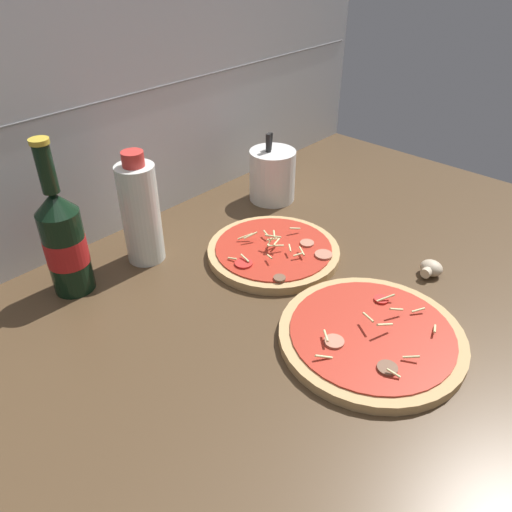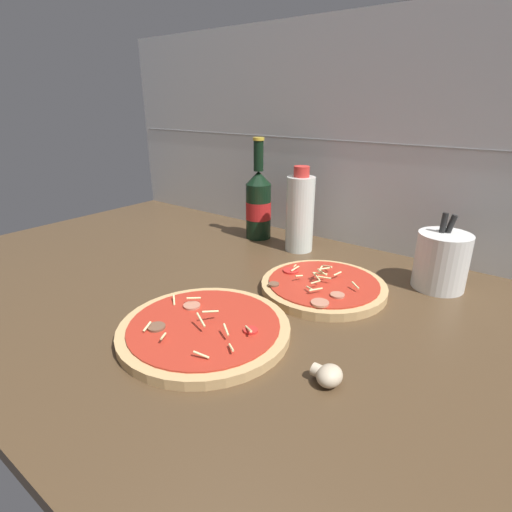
# 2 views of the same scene
# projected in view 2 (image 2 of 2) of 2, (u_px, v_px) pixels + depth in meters

# --- Properties ---
(counter_slab) EXTENTS (1.60, 0.90, 0.03)m
(counter_slab) POSITION_uv_depth(u_px,v_px,m) (229.00, 302.00, 0.82)
(counter_slab) COLOR #4C3823
(counter_slab) RESTS_ON ground
(tile_backsplash) EXTENTS (1.60, 0.01, 0.60)m
(tile_backsplash) POSITION_uv_depth(u_px,v_px,m) (340.00, 141.00, 1.05)
(tile_backsplash) COLOR silver
(tile_backsplash) RESTS_ON ground
(pizza_near) EXTENTS (0.29, 0.29, 0.04)m
(pizza_near) POSITION_uv_depth(u_px,v_px,m) (204.00, 329.00, 0.68)
(pizza_near) COLOR tan
(pizza_near) RESTS_ON counter_slab
(pizza_far) EXTENTS (0.26, 0.26, 0.05)m
(pizza_far) POSITION_uv_depth(u_px,v_px,m) (323.00, 286.00, 0.84)
(pizza_far) COLOR tan
(pizza_far) RESTS_ON counter_slab
(beer_bottle) EXTENTS (0.07, 0.07, 0.28)m
(beer_bottle) POSITION_uv_depth(u_px,v_px,m) (258.00, 204.00, 1.13)
(beer_bottle) COLOR black
(beer_bottle) RESTS_ON counter_slab
(oil_bottle) EXTENTS (0.07, 0.07, 0.22)m
(oil_bottle) POSITION_uv_depth(u_px,v_px,m) (300.00, 213.00, 1.04)
(oil_bottle) COLOR silver
(oil_bottle) RESTS_ON counter_slab
(mushroom_left) EXTENTS (0.04, 0.04, 0.03)m
(mushroom_left) POSITION_uv_depth(u_px,v_px,m) (328.00, 375.00, 0.56)
(mushroom_left) COLOR beige
(mushroom_left) RESTS_ON counter_slab
(utensil_crock) EXTENTS (0.11, 0.11, 0.16)m
(utensil_crock) POSITION_uv_depth(u_px,v_px,m) (441.00, 261.00, 0.84)
(utensil_crock) COLOR silver
(utensil_crock) RESTS_ON counter_slab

